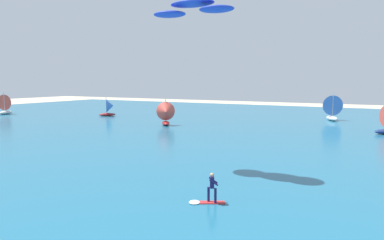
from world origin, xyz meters
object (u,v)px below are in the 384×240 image
object	(u,v)px
sailboat_outermost	(109,107)
sailboat_near_shore	(7,104)
kitesurfer	(208,192)
kite	(192,8)
sailboat_far_left	(331,107)
sailboat_anchored_offshore	(166,114)

from	to	relation	value
sailboat_outermost	sailboat_near_shore	bearing A→B (deg)	-162.08
kitesurfer	kite	size ratio (longest dim) A/B	0.31
sailboat_far_left	kite	bearing A→B (deg)	-96.58
sailboat_outermost	sailboat_anchored_offshore	world-z (taller)	sailboat_anchored_offshore
sailboat_anchored_offshore	kitesurfer	bearing A→B (deg)	-53.42
kitesurfer	kite	distance (m)	13.33
kitesurfer	sailboat_near_shore	xyz separation A→B (m)	(-57.63, 27.31, 1.39)
sailboat_far_left	sailboat_anchored_offshore	size ratio (longest dim) A/B	1.20
kitesurfer	sailboat_anchored_offshore	xyz separation A→B (m)	(-20.05, 27.02, 1.18)
kite	sailboat_outermost	distance (m)	44.27
sailboat_anchored_offshore	sailboat_near_shore	bearing A→B (deg)	179.56
kitesurfer	sailboat_anchored_offshore	world-z (taller)	sailboat_anchored_offshore
kite	sailboat_outermost	world-z (taller)	kite
kitesurfer	sailboat_far_left	size ratio (longest dim) A/B	0.42
sailboat_far_left	sailboat_near_shore	xyz separation A→B (m)	(-58.05, -19.11, -0.15)
kitesurfer	sailboat_outermost	world-z (taller)	sailboat_outermost
sailboat_anchored_offshore	kite	bearing A→B (deg)	-53.07
kitesurfer	sailboat_outermost	distance (m)	50.27
kitesurfer	sailboat_near_shore	world-z (taller)	sailboat_near_shore
kite	sailboat_near_shore	xyz separation A→B (m)	(-53.39, 21.32, -9.73)
sailboat_outermost	sailboat_anchored_offshore	xyz separation A→B (m)	(17.00, -6.95, 0.13)
sailboat_far_left	sailboat_outermost	size ratio (longest dim) A/B	1.30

